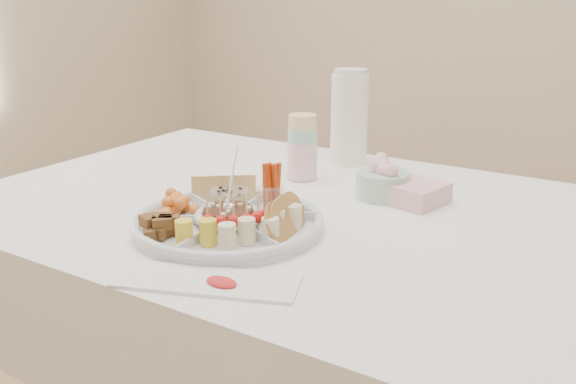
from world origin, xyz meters
The scene contains 14 objects.
dining_table centered at (0.00, 0.00, 0.38)m, with size 1.52×1.02×0.76m, color white.
party_tray centered at (-0.04, -0.20, 0.78)m, with size 0.38×0.38×0.04m, color white.
bean_dip centered at (-0.04, -0.20, 0.79)m, with size 0.10×0.10×0.04m, color black.
tortillas centered at (0.09, -0.19, 0.80)m, with size 0.11×0.11×0.07m, color #B6873C, non-canonical shape.
carrot_cucumber centered at (0.01, -0.08, 0.82)m, with size 0.12×0.12×0.11m, color #CC4010, non-canonical shape.
pita_raisins centered at (-0.12, -0.10, 0.80)m, with size 0.12×0.12×0.06m, color tan, non-canonical shape.
cherries centered at (-0.17, -0.22, 0.79)m, with size 0.11×0.11×0.05m, color #CE6726, non-canonical shape.
granola_chunks centered at (-0.09, -0.32, 0.79)m, with size 0.10×0.10×0.04m, color #56351A, non-canonical shape.
banana_tomato centered at (0.04, -0.31, 0.82)m, with size 0.11×0.11×0.09m, color #EED87C, non-canonical shape.
cup_stack centered at (-0.09, 0.19, 0.86)m, with size 0.08×0.08×0.21m, color beige.
thermos centered at (-0.06, 0.39, 0.89)m, with size 0.10×0.10×0.27m, color white.
flower_bowl centered at (0.14, 0.15, 0.80)m, with size 0.12×0.12×0.09m, color #94B29C.
napkin_stack centered at (0.21, 0.16, 0.78)m, with size 0.14×0.12×0.05m, color beige.
placemat centered at (0.08, -0.41, 0.76)m, with size 0.31×0.10×0.01m, color silver.
Camera 1 is at (0.67, -1.12, 1.22)m, focal length 38.00 mm.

